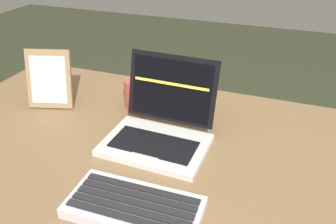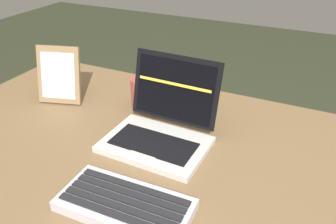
{
  "view_description": "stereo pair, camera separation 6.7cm",
  "coord_description": "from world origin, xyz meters",
  "px_view_note": "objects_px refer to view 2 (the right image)",
  "views": [
    {
      "loc": [
        0.23,
        -0.71,
        1.29
      ],
      "look_at": [
        -0.04,
        0.01,
        0.85
      ],
      "focal_mm": 36.45,
      "sensor_mm": 36.0,
      "label": 1
    },
    {
      "loc": [
        0.29,
        -0.68,
        1.29
      ],
      "look_at": [
        -0.04,
        0.01,
        0.85
      ],
      "focal_mm": 36.45,
      "sensor_mm": 36.0,
      "label": 2
    }
  ],
  "objects_px": {
    "photo_frame": "(59,75)",
    "coffee_mug": "(144,92)",
    "external_keyboard": "(125,204)",
    "laptop_front": "(162,126)"
  },
  "relations": [
    {
      "from": "laptop_front",
      "to": "coffee_mug",
      "type": "distance_m",
      "value": 0.22
    },
    {
      "from": "photo_frame",
      "to": "coffee_mug",
      "type": "relative_size",
      "value": 1.55
    },
    {
      "from": "external_keyboard",
      "to": "photo_frame",
      "type": "relative_size",
      "value": 1.54
    },
    {
      "from": "laptop_front",
      "to": "external_keyboard",
      "type": "relative_size",
      "value": 0.98
    },
    {
      "from": "external_keyboard",
      "to": "coffee_mug",
      "type": "height_order",
      "value": "coffee_mug"
    },
    {
      "from": "laptop_front",
      "to": "coffee_mug",
      "type": "relative_size",
      "value": 2.33
    },
    {
      "from": "photo_frame",
      "to": "laptop_front",
      "type": "bearing_deg",
      "value": -9.1
    },
    {
      "from": "laptop_front",
      "to": "external_keyboard",
      "type": "distance_m",
      "value": 0.28
    },
    {
      "from": "laptop_front",
      "to": "external_keyboard",
      "type": "height_order",
      "value": "laptop_front"
    },
    {
      "from": "laptop_front",
      "to": "external_keyboard",
      "type": "xyz_separation_m",
      "value": [
        0.05,
        -0.27,
        -0.03
      ]
    }
  ]
}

